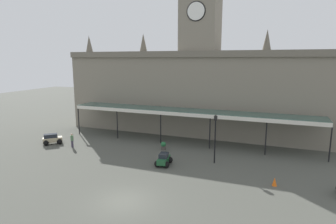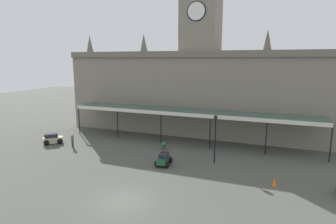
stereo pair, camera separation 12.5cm
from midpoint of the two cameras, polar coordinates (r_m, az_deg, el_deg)
The scene contains 9 objects.
ground_plane at distance 22.10m, azimuth -9.05°, elevation -17.37°, with size 140.00×140.00×0.00m, color #4C4D46.
station_building at distance 39.62m, azimuth 6.26°, elevation 4.98°, with size 37.95×6.38×20.22m.
entrance_canopy at distance 34.80m, azimuth 3.91°, elevation 0.10°, with size 31.09×3.26×4.16m.
car_green_sedan at distance 28.35m, azimuth -1.01°, elevation -9.67°, with size 1.67×2.14×1.19m.
car_beige_estate at distance 37.95m, azimuth -22.42°, elevation -5.14°, with size 2.38×2.36×1.27m.
pedestrian_beside_cars at distance 35.59m, azimuth -18.90°, elevation -5.34°, with size 0.37×0.34×1.67m.
victorian_lamppost at distance 28.47m, azimuth 9.39°, elevation -4.25°, with size 0.30×0.30×4.99m.
traffic_cone at distance 25.58m, azimuth 20.58°, elevation -13.02°, with size 0.40×0.40×0.73m, color orange.
planter_by_canopy at distance 32.88m, azimuth -1.05°, elevation -6.81°, with size 0.60×0.60×0.96m.
Camera 1 is at (9.92, -16.84, 10.30)m, focal length 30.20 mm.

